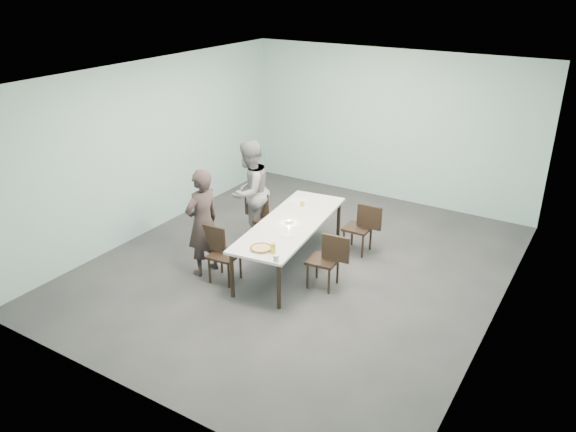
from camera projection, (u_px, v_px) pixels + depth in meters
The scene contains 16 objects.
ground at pixel (299, 265), 9.01m from camera, with size 7.00×7.00×0.00m, color #333335.
room_shell at pixel (301, 144), 8.19m from camera, with size 6.02×7.02×3.01m.
table at pixel (291, 226), 8.75m from camera, with size 1.22×2.69×0.75m.
chair_near_left at pixel (220, 250), 8.41m from camera, with size 0.63×0.46×0.87m.
chair_far_left at pixel (263, 214), 9.63m from camera, with size 0.65×0.52×0.87m.
chair_near_right at pixel (328, 257), 8.20m from camera, with size 0.63×0.46×0.87m.
chair_far_right at pixel (362, 225), 9.22m from camera, with size 0.61×0.43×0.87m.
diner_near at pixel (203, 222), 8.48m from camera, with size 0.62×0.41×1.69m, color black.
diner_far at pixel (250, 192), 9.54m from camera, with size 0.86×0.67×1.78m, color slate.
pizza at pixel (261, 248), 7.87m from camera, with size 0.34×0.34×0.04m.
side_plate at pixel (287, 235), 8.28m from camera, with size 0.18×0.18×0.01m, color white.
beer_glass at pixel (273, 248), 7.74m from camera, with size 0.08×0.08×0.15m, color gold.
water_tumbler at pixel (276, 258), 7.55m from camera, with size 0.08×0.08×0.09m, color silver.
tealight at pixel (289, 222), 8.69m from camera, with size 0.06×0.06×0.05m.
amber_tumbler at pixel (302, 204), 9.30m from camera, with size 0.07×0.07×0.08m, color gold.
menu at pixel (299, 201), 9.51m from camera, with size 0.30×0.22×0.01m, color silver.
Camera 1 is at (3.99, -6.84, 4.37)m, focal length 35.00 mm.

